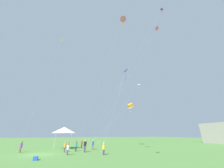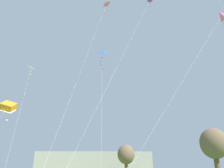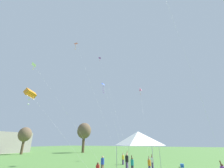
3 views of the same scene
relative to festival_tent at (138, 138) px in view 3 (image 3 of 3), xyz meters
The scene contains 16 objects.
tree_far_centre 41.94m from the festival_tent, 42.92° to the left, with size 4.76×4.76×9.60m.
tree_far_right 42.91m from the festival_tent, 67.25° to the left, with size 3.69×3.69×7.44m.
festival_tent is the anchor object (origin of this frame).
cooler_box 12.16m from the festival_tent, 13.04° to the right, with size 0.62×0.44×0.41m, color blue.
person_blue_shirt 7.01m from the festival_tent, 58.84° to the left, with size 0.40×0.40×1.70m.
person_yellow_shirt 12.02m from the festival_tent, 29.31° to the left, with size 0.35×0.35×1.73m.
person_orange_shirt 6.00m from the festival_tent, ahead, with size 0.36×0.36×1.73m.
person_black_shirt 7.72m from the festival_tent, 29.65° to the left, with size 0.44×0.44×2.14m.
person_white_shirt 9.07m from the festival_tent, ahead, with size 0.35×0.35×1.71m.
person_teal_shirt 5.86m from the festival_tent, 26.39° to the left, with size 0.37×0.37×1.78m.
kite_purple_delta_0 30.23m from the festival_tent, 40.81° to the left, with size 10.63×12.10×25.29m.
kite_pink_diamond_2 23.71m from the festival_tent, 13.44° to the left, with size 11.51×3.81×15.83m.
kite_white_delta_3 22.13m from the festival_tent, 86.90° to the left, with size 3.50×13.59×16.33m.
kite_pink_delta_4 31.83m from the festival_tent, 59.14° to the left, with size 5.81×15.09×27.64m.
kite_blue_delta_5 17.57m from the festival_tent, 42.93° to the left, with size 1.22×4.89×14.59m.
kite_orange_box_6 17.31m from the festival_tent, 90.99° to the left, with size 1.81×12.52×10.85m.
Camera 3 is at (-20.64, -1.16, 3.24)m, focal length 24.00 mm.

